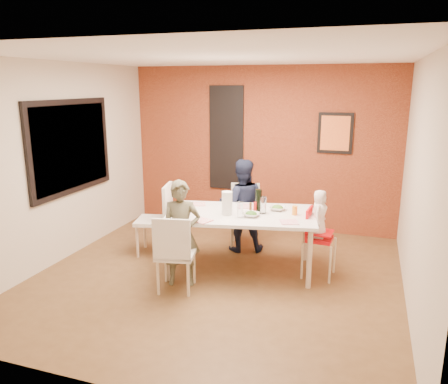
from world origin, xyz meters
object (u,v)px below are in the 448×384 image
(child_near, at_px, (181,233))
(wine_bottle, at_px, (258,201))
(chair_near, at_px, (174,250))
(chair_far, at_px, (245,211))
(paper_towel_roll, at_px, (227,203))
(high_chair, at_px, (316,236))
(child_far, at_px, (242,205))
(dining_table, at_px, (241,218))
(toddler, at_px, (319,214))
(chair_left, at_px, (160,215))

(child_near, bearing_deg, wine_bottle, 24.15)
(chair_near, height_order, chair_far, chair_near)
(chair_far, relative_size, paper_towel_roll, 3.13)
(high_chair, height_order, child_near, child_near)
(chair_far, bearing_deg, paper_towel_roll, -99.95)
(child_far, bearing_deg, high_chair, 134.50)
(dining_table, height_order, child_far, child_far)
(dining_table, bearing_deg, child_far, 105.76)
(dining_table, relative_size, high_chair, 2.31)
(chair_far, bearing_deg, child_near, -116.12)
(child_far, xyz_separation_m, toddler, (1.17, -0.57, 0.15))
(chair_far, distance_m, toddler, 1.47)
(child_near, bearing_deg, chair_left, 112.90)
(toddler, bearing_deg, chair_left, 95.06)
(chair_left, height_order, paper_towel_roll, paper_towel_roll)
(dining_table, bearing_deg, toddler, 7.60)
(wine_bottle, distance_m, paper_towel_roll, 0.41)
(child_near, bearing_deg, chair_near, -103.83)
(chair_near, xyz_separation_m, child_near, (-0.02, 0.24, 0.12))
(chair_near, xyz_separation_m, chair_far, (0.33, 1.81, -0.00))
(chair_far, xyz_separation_m, high_chair, (1.17, -0.80, 0.01))
(child_far, relative_size, paper_towel_roll, 4.56)
(chair_near, relative_size, toddler, 1.55)
(dining_table, xyz_separation_m, child_near, (-0.57, -0.63, -0.06))
(dining_table, xyz_separation_m, toddler, (0.98, 0.13, 0.11))
(toddler, bearing_deg, paper_towel_roll, 109.44)
(chair_left, xyz_separation_m, toddler, (2.25, -0.06, 0.25))
(chair_near, bearing_deg, child_near, -97.52)
(child_far, bearing_deg, chair_far, -104.81)
(chair_left, bearing_deg, dining_table, 68.45)
(paper_towel_roll, bearing_deg, chair_near, -118.26)
(dining_table, height_order, toddler, toddler)
(paper_towel_roll, bearing_deg, toddler, 12.82)
(child_near, distance_m, child_far, 1.37)
(dining_table, xyz_separation_m, high_chair, (0.95, 0.13, -0.18))
(dining_table, distance_m, high_chair, 0.98)
(chair_far, relative_size, child_near, 0.72)
(chair_left, height_order, child_far, child_far)
(chair_left, distance_m, high_chair, 2.23)
(chair_far, xyz_separation_m, wine_bottle, (0.42, -0.87, 0.42))
(chair_near, height_order, wine_bottle, wine_bottle)
(high_chair, distance_m, wine_bottle, 0.85)
(chair_near, distance_m, wine_bottle, 1.28)
(child_near, bearing_deg, high_chair, 8.79)
(chair_left, height_order, toddler, toddler)
(child_near, distance_m, wine_bottle, 1.08)
(chair_near, distance_m, toddler, 1.85)
(chair_near, bearing_deg, wine_bottle, -140.41)
(chair_near, height_order, high_chair, chair_near)
(chair_far, bearing_deg, dining_table, -90.50)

